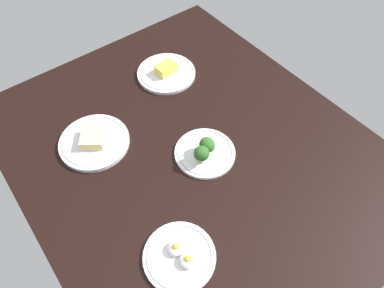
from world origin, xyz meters
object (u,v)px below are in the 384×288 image
Objects in this scene: plate_sandwich at (94,141)px; plate_broccoli at (205,151)px; plate_cheese at (166,72)px; plate_eggs at (180,256)px.

plate_sandwich is 35.90cm from plate_broccoli.
plate_sandwich is 39.25cm from plate_cheese.
plate_broccoli is 1.01× the size of plate_eggs.
plate_broccoli is 39.82cm from plate_cheese.
plate_broccoli reaches higher than plate_cheese.
plate_broccoli is at bearing -50.38° from plate_eggs.
plate_broccoli is 33.15cm from plate_eggs.
plate_sandwich is 46.64cm from plate_eggs.
plate_sandwich is at bearing 44.68° from plate_broccoli.
plate_cheese reaches higher than plate_sandwich.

